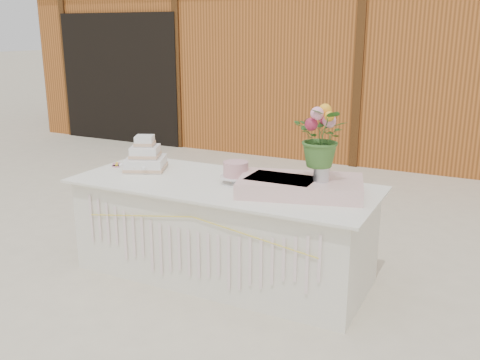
% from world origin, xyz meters
% --- Properties ---
extents(ground, '(80.00, 80.00, 0.00)m').
position_xyz_m(ground, '(0.00, 0.00, 0.00)').
color(ground, beige).
rests_on(ground, ground).
extents(barn, '(12.60, 4.60, 3.30)m').
position_xyz_m(barn, '(-0.01, 5.99, 1.68)').
color(barn, '#B05E25').
rests_on(barn, ground).
extents(cake_table, '(2.40, 1.00, 0.77)m').
position_xyz_m(cake_table, '(0.00, -0.00, 0.39)').
color(cake_table, silver).
rests_on(cake_table, ground).
extents(wedding_cake, '(0.43, 0.43, 0.29)m').
position_xyz_m(wedding_cake, '(-0.79, 0.08, 0.87)').
color(wedding_cake, white).
rests_on(wedding_cake, cake_table).
extents(pink_cake_stand, '(0.25, 0.25, 0.18)m').
position_xyz_m(pink_cake_stand, '(0.10, 0.03, 0.87)').
color(pink_cake_stand, white).
rests_on(pink_cake_stand, cake_table).
extents(satin_runner, '(0.99, 0.73, 0.11)m').
position_xyz_m(satin_runner, '(0.63, 0.02, 0.83)').
color(satin_runner, beige).
rests_on(satin_runner, cake_table).
extents(flower_vase, '(0.11, 0.11, 0.16)m').
position_xyz_m(flower_vase, '(0.79, 0.02, 0.96)').
color(flower_vase, silver).
rests_on(flower_vase, satin_runner).
extents(bouquet, '(0.40, 0.36, 0.42)m').
position_xyz_m(bouquet, '(0.79, 0.02, 1.25)').
color(bouquet, '#3C6B2A').
rests_on(bouquet, flower_vase).
extents(loose_flowers, '(0.23, 0.40, 0.02)m').
position_xyz_m(loose_flowers, '(-1.05, 0.07, 0.78)').
color(loose_flowers, '#CA7C93').
rests_on(loose_flowers, cake_table).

